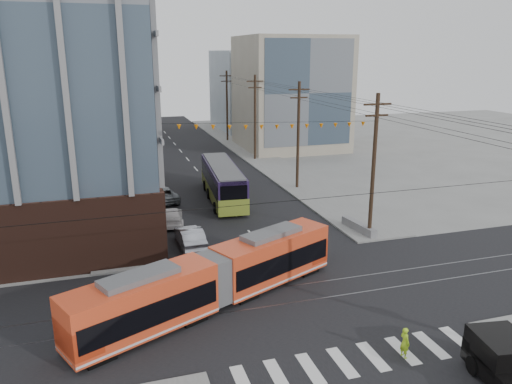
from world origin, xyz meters
TOP-DOWN VIEW (x-y plane):
  - ground at (0.00, 0.00)m, footprint 160.00×160.00m
  - bg_bldg_nw_near at (-17.00, 52.00)m, footprint 18.00×16.00m
  - bg_bldg_ne_near at (16.00, 48.00)m, footprint 14.00×14.00m
  - bg_bldg_nw_far at (-14.00, 72.00)m, footprint 16.00×18.00m
  - bg_bldg_ne_far at (18.00, 68.00)m, footprint 16.00×16.00m
  - utility_pole_far at (8.50, 56.00)m, footprint 0.30×0.30m
  - streetcar at (-5.32, 4.00)m, footprint 16.34×9.30m
  - city_bus at (0.13, 24.36)m, footprint 3.73×12.62m
  - parked_car_silver at (-5.05, 13.07)m, footprint 1.76×4.76m
  - parked_car_white at (-5.63, 18.71)m, footprint 2.34×4.73m
  - parked_car_grey at (-5.65, 25.44)m, footprint 3.17×5.50m
  - pedestrian at (2.16, -3.44)m, footprint 0.44×0.60m
  - jersey_barrier at (8.30, 12.31)m, footprint 1.37×3.99m

SIDE VIEW (x-z plane):
  - ground at x=0.00m, z-range 0.00..0.00m
  - jersey_barrier at x=8.30m, z-range 0.00..0.78m
  - parked_car_white at x=-5.63m, z-range 0.00..1.32m
  - parked_car_grey at x=-5.65m, z-range 0.00..1.44m
  - pedestrian at x=2.16m, z-range 0.00..1.53m
  - parked_car_silver at x=-5.05m, z-range 0.00..1.56m
  - streetcar at x=-5.32m, z-range 0.00..3.26m
  - city_bus at x=0.13m, z-range 0.00..3.52m
  - utility_pole_far at x=8.50m, z-range 0.00..11.00m
  - bg_bldg_ne_far at x=18.00m, z-range 0.00..14.00m
  - bg_bldg_ne_near at x=16.00m, z-range 0.00..16.00m
  - bg_bldg_nw_near at x=-17.00m, z-range 0.00..18.00m
  - bg_bldg_nw_far at x=-14.00m, z-range 0.00..20.00m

